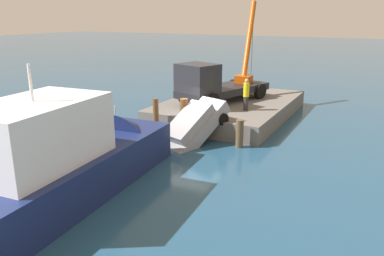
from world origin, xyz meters
name	(u,v)px	position (x,y,z in m)	size (l,w,h in m)	color
ground	(194,137)	(0.00, 0.00, 0.00)	(200.00, 200.00, 0.00)	navy
dock	(230,108)	(-5.30, 0.00, 0.51)	(10.68, 7.31, 1.01)	slate
crane_truck	(215,82)	(-4.10, -0.57, 2.32)	(8.62, 4.31, 6.33)	black
dock_worker	(246,94)	(-3.13, 1.82, 1.96)	(0.34, 0.34, 1.85)	#2E2E2E
salvaged_car	(190,131)	(1.11, 0.35, 0.69)	(4.57, 3.05, 3.19)	#99999E
moored_yacht	(83,163)	(7.30, -1.16, 0.82)	(13.63, 4.67, 6.31)	navy
piling_near	(156,116)	(0.51, -2.08, 1.01)	(0.32, 0.32, 2.02)	brown
piling_mid	(184,119)	(0.40, -0.38, 1.08)	(0.42, 0.42, 2.15)	brown
piling_far	(240,134)	(0.50, 2.82, 0.71)	(0.38, 0.38, 1.42)	brown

